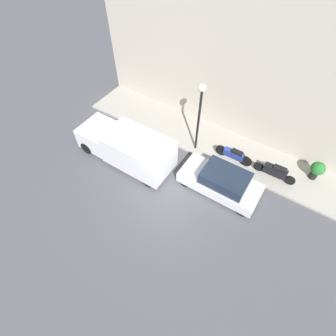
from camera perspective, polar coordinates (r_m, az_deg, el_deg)
The scene contains 9 objects.
ground_plane at distance 13.05m, azimuth -0.26°, elevation -5.86°, with size 60.00×60.00×0.00m, color #47474C.
sidewalk at distance 15.51m, azimuth 8.72°, elevation 5.90°, with size 2.75×15.65×0.13m.
building_facade at distance 14.35m, azimuth 13.60°, elevation 20.22°, with size 0.30×15.65×7.71m.
parked_car at distance 13.00m, azimuth 11.54°, elevation -2.92°, with size 1.73×3.96×1.31m.
delivery_van at distance 13.95m, azimuth -9.05°, elevation 4.69°, with size 2.00×5.35×1.88m.
motorcycle_black at distance 14.24m, azimuth 22.31°, elevation -0.66°, with size 0.30×2.15×0.84m.
motorcycle_blue at distance 14.37m, azimuth 14.14°, elevation 2.87°, with size 0.30×2.06×0.75m.
streetlamp at distance 13.01m, azimuth 7.02°, elevation 13.13°, with size 0.37×0.37×4.10m.
potted_plant at distance 14.98m, azimuth 29.72°, elevation -0.28°, with size 0.69×0.69×1.07m.
Camera 1 is at (-5.91, -3.90, 10.96)m, focal length 28.00 mm.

